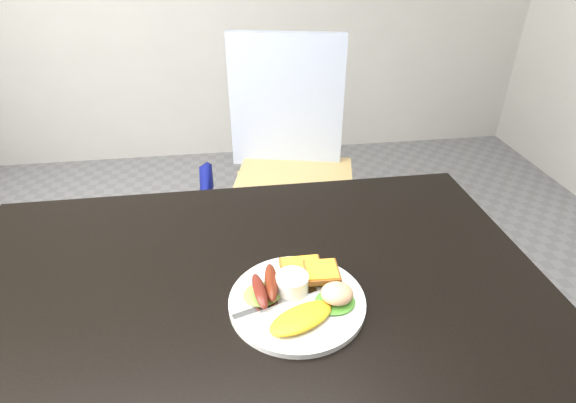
# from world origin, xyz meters

# --- Properties ---
(dining_table) EXTENTS (1.20, 0.80, 0.04)m
(dining_table) POSITION_xyz_m (0.00, 0.00, 0.73)
(dining_table) COLOR black
(dining_table) RESTS_ON ground
(dining_chair) EXTENTS (0.56, 0.56, 0.06)m
(dining_chair) POSITION_xyz_m (0.23, 0.90, 0.45)
(dining_chair) COLOR tan
(dining_chair) RESTS_ON ground
(person) EXTENTS (0.62, 0.49, 1.51)m
(person) POSITION_xyz_m (-0.22, 0.74, 0.76)
(person) COLOR navy
(person) RESTS_ON ground
(plate) EXTENTS (0.25, 0.25, 0.01)m
(plate) POSITION_xyz_m (0.09, -0.05, 0.76)
(plate) COLOR white
(plate) RESTS_ON dining_table
(lettuce_left) EXTENTS (0.09, 0.09, 0.01)m
(lettuce_left) POSITION_xyz_m (0.03, -0.04, 0.77)
(lettuce_left) COLOR #53872C
(lettuce_left) RESTS_ON plate
(lettuce_right) EXTENTS (0.08, 0.08, 0.01)m
(lettuce_right) POSITION_xyz_m (0.16, -0.08, 0.77)
(lettuce_right) COLOR green
(lettuce_right) RESTS_ON plate
(omelette) EXTENTS (0.14, 0.11, 0.02)m
(omelette) POSITION_xyz_m (0.09, -0.11, 0.77)
(omelette) COLOR gold
(omelette) RESTS_ON plate
(sausage_a) EXTENTS (0.03, 0.10, 0.02)m
(sausage_a) POSITION_xyz_m (0.02, -0.04, 0.78)
(sausage_a) COLOR #5C2013
(sausage_a) RESTS_ON lettuce_left
(sausage_b) EXTENTS (0.03, 0.11, 0.03)m
(sausage_b) POSITION_xyz_m (0.04, -0.02, 0.78)
(sausage_b) COLOR #5B2A11
(sausage_b) RESTS_ON lettuce_left
(ramekin) EXTENTS (0.08, 0.08, 0.04)m
(ramekin) POSITION_xyz_m (0.08, -0.03, 0.78)
(ramekin) COLOR white
(ramekin) RESTS_ON plate
(toast_a) EXTENTS (0.08, 0.08, 0.01)m
(toast_a) POSITION_xyz_m (0.11, 0.01, 0.77)
(toast_a) COLOR olive
(toast_a) RESTS_ON plate
(toast_b) EXTENTS (0.07, 0.07, 0.01)m
(toast_b) POSITION_xyz_m (0.15, -0.01, 0.78)
(toast_b) COLOR #8F3D16
(toast_b) RESTS_ON toast_a
(potato_salad) EXTENTS (0.07, 0.06, 0.03)m
(potato_salad) POSITION_xyz_m (0.16, -0.08, 0.79)
(potato_salad) COLOR beige
(potato_salad) RESTS_ON lettuce_right
(fork) EXTENTS (0.16, 0.06, 0.00)m
(fork) POSITION_xyz_m (0.05, -0.06, 0.76)
(fork) COLOR #ADAFB7
(fork) RESTS_ON plate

